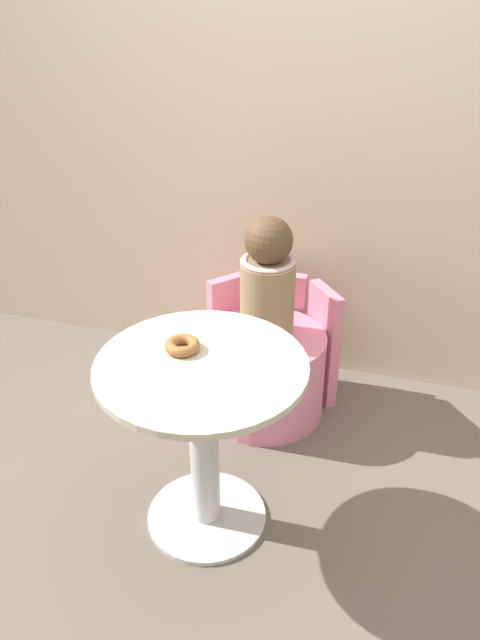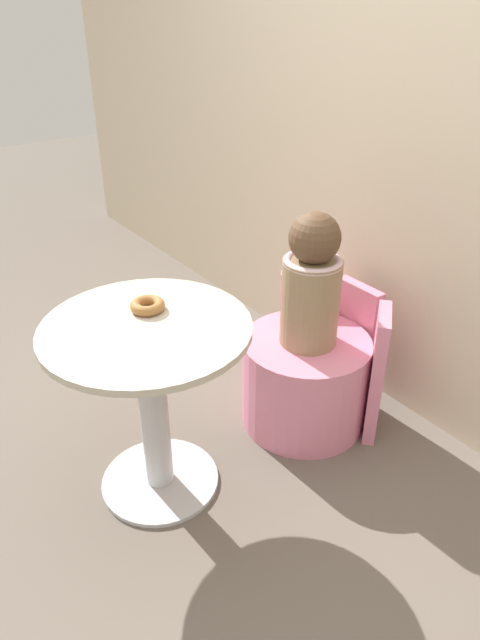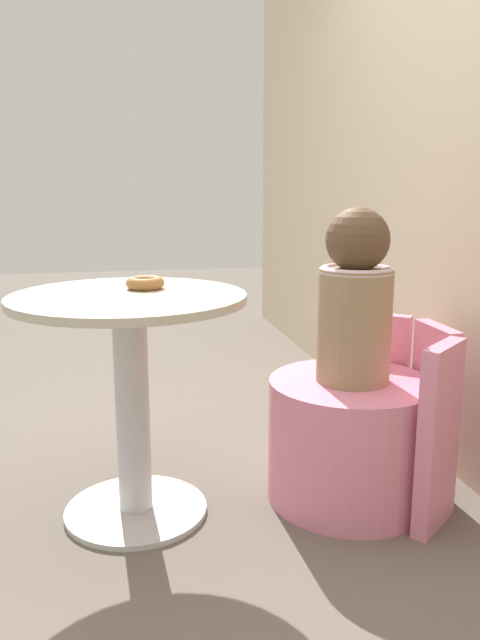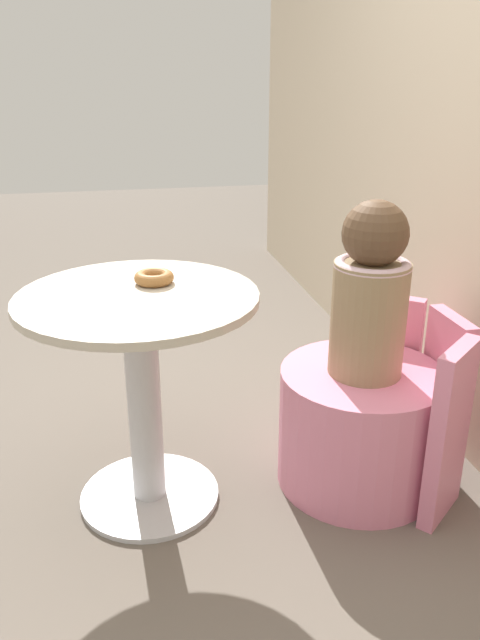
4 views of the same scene
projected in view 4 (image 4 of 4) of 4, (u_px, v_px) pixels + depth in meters
ground_plane at (165, 513)px, 1.98m from camera, size 12.00×12.00×0.00m
round_table at (142, 365)px, 1.88m from camera, size 0.71×0.71×0.71m
tub_chair at (359, 427)px, 2.08m from camera, size 0.54×0.54×0.41m
booth_backrest at (424, 398)px, 2.09m from camera, size 0.64×0.23×0.58m
child_figure at (370, 294)px, 1.90m from camera, size 0.23×0.23×0.55m
donut at (154, 277)px, 1.88m from camera, size 0.12×0.12×0.04m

